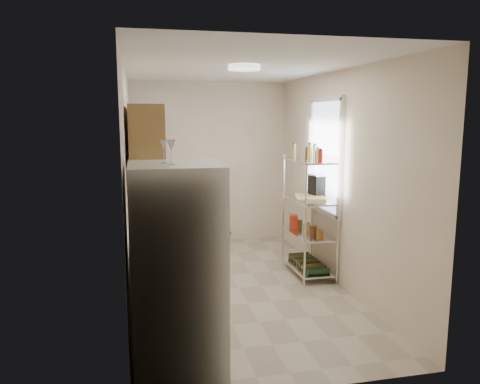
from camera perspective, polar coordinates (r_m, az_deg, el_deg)
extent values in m
cube|color=#BBAF97|center=(5.79, -0.19, -11.64)|extent=(2.50, 4.40, 0.01)
cube|color=white|center=(5.44, -0.21, 14.99)|extent=(2.50, 4.40, 0.01)
cube|color=#F2E3CA|center=(7.62, -3.73, 3.51)|extent=(2.50, 0.01, 2.60)
cube|color=#F2E3CA|center=(3.38, 7.78, -3.88)|extent=(2.50, 0.01, 2.60)
cube|color=#F2E3CA|center=(5.34, -13.47, 0.81)|extent=(0.01, 4.40, 2.60)
cube|color=#F2E3CA|center=(5.86, 11.89, 1.59)|extent=(0.01, 4.40, 2.60)
cube|color=#A58046|center=(5.96, -9.85, -6.77)|extent=(0.60, 3.48, 0.86)
cube|color=gray|center=(5.85, -9.82, -2.52)|extent=(0.63, 3.51, 0.04)
cube|color=#B7BABC|center=(4.74, -9.58, -5.36)|extent=(0.52, 0.44, 0.04)
cube|color=#B7BABC|center=(7.28, -8.17, -3.53)|extent=(0.01, 0.55, 0.72)
cube|color=#A58046|center=(5.39, -11.52, 6.40)|extent=(0.33, 2.20, 0.72)
cube|color=#B7BABC|center=(6.23, -11.03, 2.90)|extent=(0.50, 0.60, 0.12)
cube|color=white|center=(6.14, 10.37, 4.33)|extent=(0.06, 1.00, 1.46)
cube|color=silver|center=(6.30, 8.29, -8.97)|extent=(0.45, 0.90, 0.02)
cube|color=silver|center=(6.18, 8.39, -5.01)|extent=(0.45, 0.90, 0.02)
cube|color=silver|center=(6.08, 8.49, -0.89)|extent=(0.45, 0.90, 0.02)
cube|color=silver|center=(6.01, 8.60, 3.80)|extent=(0.45, 0.90, 0.02)
cylinder|color=silver|center=(5.65, 7.99, -3.99)|extent=(0.02, 0.02, 1.55)
cylinder|color=silver|center=(6.46, 5.29, -2.26)|extent=(0.02, 0.02, 1.55)
cylinder|color=silver|center=(5.81, 11.94, -3.73)|extent=(0.02, 0.02, 1.55)
cylinder|color=silver|center=(6.60, 8.82, -2.09)|extent=(0.02, 0.02, 1.55)
cylinder|color=white|center=(5.14, 0.53, 14.93)|extent=(0.34, 0.34, 0.05)
cube|color=white|center=(3.75, -7.63, -9.64)|extent=(0.70, 0.70, 1.71)
cylinder|color=white|center=(5.54, -10.17, -1.87)|extent=(0.26, 0.26, 0.21)
cylinder|color=black|center=(5.99, -10.92, -1.90)|extent=(0.30, 0.30, 0.04)
cylinder|color=black|center=(6.50, -9.68, -0.95)|extent=(0.34, 0.34, 0.05)
cube|color=tan|center=(6.07, 8.51, -0.65)|extent=(0.47, 0.55, 0.03)
cube|color=black|center=(6.23, 9.34, 0.82)|extent=(0.21, 0.28, 0.30)
cube|color=#AE2D15|center=(6.41, 6.56, -3.56)|extent=(0.14, 0.17, 0.17)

